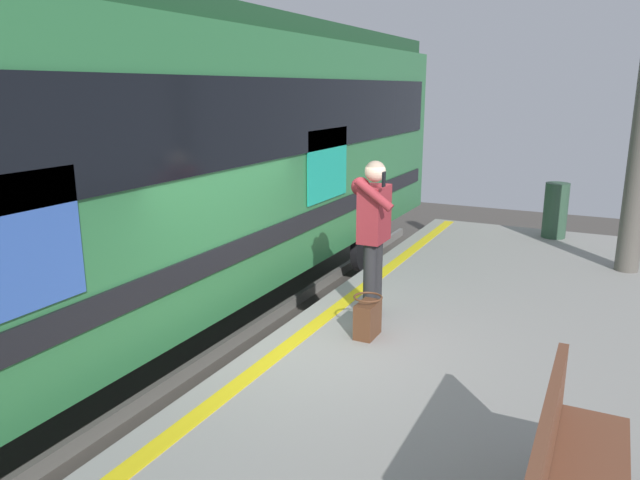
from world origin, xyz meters
TOP-DOWN VIEW (x-y plane):
  - ground_plane at (0.00, 0.00)m, footprint 23.94×23.94m
  - platform at (0.00, 2.13)m, footprint 12.00×4.27m
  - safety_line at (0.00, 0.30)m, footprint 11.76×0.16m
  - track_rail_near at (0.00, -1.26)m, footprint 15.60×0.08m
  - track_rail_far at (0.00, -2.70)m, footprint 15.60×0.08m
  - train_carriage at (0.12, -1.97)m, footprint 13.84×2.91m
  - passenger at (-0.78, 0.74)m, footprint 0.57×0.55m
  - handbag at (-0.25, 0.90)m, footprint 0.32×0.29m
  - trash_bin at (-5.45, 2.16)m, footprint 0.38×0.38m

SIDE VIEW (x-z plane):
  - ground_plane at x=0.00m, z-range 0.00..0.00m
  - track_rail_near at x=0.00m, z-range 0.00..0.16m
  - track_rail_far at x=0.00m, z-range 0.00..0.16m
  - platform at x=0.00m, z-range 0.00..0.86m
  - safety_line at x=0.00m, z-range 0.86..0.86m
  - handbag at x=-0.25m, z-range 0.84..1.26m
  - trash_bin at x=-5.45m, z-range 0.86..1.77m
  - passenger at x=-0.78m, z-range 1.01..2.71m
  - train_carriage at x=0.12m, z-range 0.54..4.52m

